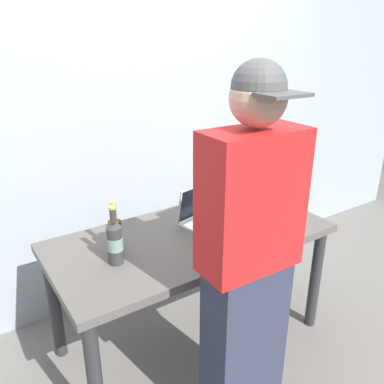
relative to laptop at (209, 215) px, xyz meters
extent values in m
plane|color=slate|center=(-0.16, -0.06, -0.77)|extent=(8.00, 8.00, 0.00)
cube|color=#56514C|center=(-0.16, -0.06, -0.07)|extent=(1.55, 0.75, 0.04)
cylinder|color=#2D2D30|center=(-0.88, -0.38, -0.43)|extent=(0.07, 0.07, 0.68)
cylinder|color=#2D2D30|center=(0.55, -0.38, -0.43)|extent=(0.07, 0.07, 0.68)
cylinder|color=#2D2D30|center=(-0.88, 0.25, -0.43)|extent=(0.07, 0.07, 0.68)
cylinder|color=#2D2D30|center=(0.55, 0.25, -0.43)|extent=(0.07, 0.07, 0.68)
cube|color=#B7BABC|center=(0.01, -0.05, -0.04)|extent=(0.36, 0.30, 0.01)
cube|color=#232326|center=(0.02, -0.07, -0.03)|extent=(0.29, 0.20, 0.00)
cube|color=#B7BABC|center=(-0.02, 0.09, 0.07)|extent=(0.32, 0.11, 0.21)
cube|color=black|center=(-0.02, 0.08, 0.07)|extent=(0.29, 0.10, 0.19)
cylinder|color=#472B14|center=(-0.58, 0.00, 0.03)|extent=(0.07, 0.07, 0.16)
cone|color=#472B14|center=(-0.58, 0.00, 0.13)|extent=(0.07, 0.07, 0.02)
cylinder|color=#472B14|center=(-0.58, 0.00, 0.18)|extent=(0.03, 0.03, 0.07)
cylinder|color=#BFB74C|center=(-0.58, 0.00, 0.22)|extent=(0.03, 0.03, 0.01)
cylinder|color=#C1B1CD|center=(-0.58, 0.00, 0.04)|extent=(0.07, 0.07, 0.06)
cylinder|color=#333333|center=(-0.63, -0.11, 0.05)|extent=(0.07, 0.07, 0.19)
cone|color=#333333|center=(-0.63, -0.11, 0.15)|extent=(0.07, 0.07, 0.03)
cylinder|color=#333333|center=(-0.63, -0.11, 0.20)|extent=(0.03, 0.03, 0.07)
cylinder|color=#BFB74C|center=(-0.63, -0.11, 0.24)|extent=(0.03, 0.03, 0.01)
cylinder|color=gray|center=(-0.63, -0.11, 0.06)|extent=(0.08, 0.08, 0.07)
cube|color=#2D3347|center=(-0.27, -0.65, -0.34)|extent=(0.35, 0.20, 0.86)
cube|color=red|center=(-0.27, -0.65, 0.38)|extent=(0.42, 0.21, 0.57)
sphere|color=tan|center=(-0.27, -0.65, 0.77)|extent=(0.21, 0.21, 0.21)
sphere|color=#4C4C4C|center=(-0.27, -0.65, 0.81)|extent=(0.20, 0.20, 0.20)
cube|color=#4C4C4C|center=(-0.27, -0.77, 0.80)|extent=(0.17, 0.12, 0.01)
cube|color=#99A3AD|center=(-0.16, 0.67, 0.53)|extent=(6.00, 0.10, 2.60)
camera|label=1|loc=(-1.23, -1.69, 0.97)|focal=36.78mm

